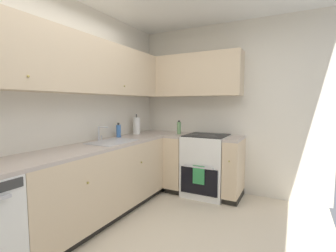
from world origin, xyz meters
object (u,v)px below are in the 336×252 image
Objects in this scene: soap_bottle at (119,131)px; paper_towel_roll at (137,126)px; oven_range at (206,164)px; oil_bottle at (179,128)px.

paper_towel_roll is at bearing -2.72° from soap_bottle.
paper_towel_roll is (-0.33, 1.05, 0.58)m from oven_range.
soap_bottle is 0.96m from oil_bottle.
soap_bottle is at bearing 125.28° from oven_range.
paper_towel_roll is at bearing 107.67° from oven_range.
soap_bottle is 0.64× the size of paper_towel_roll.
oil_bottle is at bearing -62.03° from paper_towel_roll.
paper_towel_roll is 0.67m from oil_bottle.
oven_range is at bearing -72.33° from paper_towel_roll.
oven_range is 1.41m from soap_bottle.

